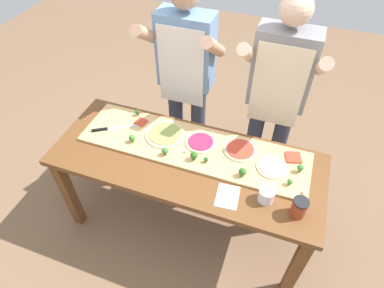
{
  "coord_description": "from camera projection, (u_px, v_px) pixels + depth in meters",
  "views": [
    {
      "loc": [
        0.52,
        -1.33,
        2.36
      ],
      "look_at": [
        0.02,
        0.07,
        0.85
      ],
      "focal_mm": 30.42,
      "sensor_mm": 36.0,
      "label": 1
    }
  ],
  "objects": [
    {
      "name": "cutting_board",
      "position": [
        193.0,
        147.0,
        2.19
      ],
      "size": [
        1.55,
        0.41,
        0.02
      ],
      "primitive_type": "cube",
      "color": "tan",
      "rests_on": "prep_table"
    },
    {
      "name": "sauce_jar",
      "position": [
        299.0,
        208.0,
        1.79
      ],
      "size": [
        0.09,
        0.09,
        0.12
      ],
      "color": "#99381E",
      "rests_on": "prep_table"
    },
    {
      "name": "pizza_whole_cheese_artichoke",
      "position": [
        272.0,
        167.0,
        2.04
      ],
      "size": [
        0.19,
        0.19,
        0.02
      ],
      "color": "beige",
      "rests_on": "cutting_board"
    },
    {
      "name": "pizza_slice_far_left",
      "position": [
        293.0,
        157.0,
        2.1
      ],
      "size": [
        0.12,
        0.12,
        0.01
      ],
      "primitive_type": "cube",
      "rotation": [
        0.0,
        0.0,
        0.29
      ],
      "color": "#BC3D28",
      "rests_on": "cutting_board"
    },
    {
      "name": "broccoli_floret_center_left",
      "position": [
        243.0,
        172.0,
        1.98
      ],
      "size": [
        0.05,
        0.05,
        0.06
      ],
      "color": "#366618",
      "rests_on": "cutting_board"
    },
    {
      "name": "cheese_crumble_c",
      "position": [
        273.0,
        184.0,
        1.95
      ],
      "size": [
        0.02,
        0.02,
        0.02
      ],
      "primitive_type": "cube",
      "rotation": [
        0.0,
        0.0,
        0.09
      ],
      "color": "white",
      "rests_on": "cutting_board"
    },
    {
      "name": "pizza_slice_far_right",
      "position": [
        141.0,
        122.0,
        2.34
      ],
      "size": [
        0.09,
        0.09,
        0.01
      ],
      "primitive_type": "cube",
      "rotation": [
        0.0,
        0.0,
        -0.23
      ],
      "color": "#BC3D28",
      "rests_on": "cutting_board"
    },
    {
      "name": "broccoli_floret_center_right",
      "position": [
        300.0,
        168.0,
        2.0
      ],
      "size": [
        0.04,
        0.04,
        0.06
      ],
      "color": "#3F7220",
      "rests_on": "cutting_board"
    },
    {
      "name": "prep_table",
      "position": [
        186.0,
        168.0,
        2.21
      ],
      "size": [
        1.79,
        0.7,
        0.78
      ],
      "color": "brown",
      "rests_on": "ground"
    },
    {
      "name": "broccoli_floret_back_right",
      "position": [
        206.0,
        159.0,
        2.06
      ],
      "size": [
        0.03,
        0.03,
        0.04
      ],
      "color": "#366618",
      "rests_on": "cutting_board"
    },
    {
      "name": "chefs_knife",
      "position": [
        109.0,
        129.0,
        2.29
      ],
      "size": [
        0.29,
        0.19,
        0.02
      ],
      "color": "#B7BABF",
      "rests_on": "cutting_board"
    },
    {
      "name": "broccoli_floret_back_mid",
      "position": [
        137.0,
        112.0,
        2.38
      ],
      "size": [
        0.03,
        0.03,
        0.05
      ],
      "color": "#2C5915",
      "rests_on": "cutting_board"
    },
    {
      "name": "pizza_whole_beet_magenta",
      "position": [
        201.0,
        142.0,
        2.2
      ],
      "size": [
        0.21,
        0.21,
        0.02
      ],
      "color": "beige",
      "rests_on": "cutting_board"
    },
    {
      "name": "broccoli_floret_front_left",
      "position": [
        132.0,
        138.0,
        2.18
      ],
      "size": [
        0.05,
        0.05,
        0.06
      ],
      "color": "#487A23",
      "rests_on": "cutting_board"
    },
    {
      "name": "cheese_crumble_b",
      "position": [
        186.0,
        151.0,
        2.14
      ],
      "size": [
        0.02,
        0.02,
        0.02
      ],
      "primitive_type": "cube",
      "rotation": [
        0.0,
        0.0,
        1.47
      ],
      "color": "silver",
      "rests_on": "cutting_board"
    },
    {
      "name": "pizza_whole_pesto_green",
      "position": [
        165.0,
        134.0,
        2.25
      ],
      "size": [
        0.27,
        0.27,
        0.02
      ],
      "color": "beige",
      "rests_on": "cutting_board"
    },
    {
      "name": "cook_left",
      "position": [
        186.0,
        72.0,
        2.43
      ],
      "size": [
        0.54,
        0.39,
        1.67
      ],
      "color": "#333847",
      "rests_on": "ground"
    },
    {
      "name": "broccoli_floret_front_right",
      "position": [
        194.0,
        155.0,
        2.07
      ],
      "size": [
        0.05,
        0.05,
        0.07
      ],
      "color": "#366618",
      "rests_on": "cutting_board"
    },
    {
      "name": "cheese_crumble_a",
      "position": [
        304.0,
        192.0,
        1.91
      ],
      "size": [
        0.02,
        0.02,
        0.02
      ],
      "primitive_type": "cube",
      "rotation": [
        0.0,
        0.0,
        1.15
      ],
      "color": "white",
      "rests_on": "cutting_board"
    },
    {
      "name": "ground_plane",
      "position": [
        187.0,
        221.0,
        2.69
      ],
      "size": [
        8.0,
        8.0,
        0.0
      ],
      "primitive_type": "plane",
      "color": "brown"
    },
    {
      "name": "pizza_whole_tomato_red",
      "position": [
        240.0,
        149.0,
        2.15
      ],
      "size": [
        0.22,
        0.22,
        0.02
      ],
      "color": "beige",
      "rests_on": "cutting_board"
    },
    {
      "name": "recipe_note",
      "position": [
        228.0,
        196.0,
        1.92
      ],
      "size": [
        0.15,
        0.18,
        0.0
      ],
      "primitive_type": "cube",
      "rotation": [
        0.0,
        0.0,
        0.1
      ],
      "color": "white",
      "rests_on": "prep_table"
    },
    {
      "name": "flour_cup",
      "position": [
        266.0,
        196.0,
        1.87
      ],
      "size": [
        0.09,
        0.09,
        0.09
      ],
      "color": "white",
      "rests_on": "prep_table"
    },
    {
      "name": "cook_right",
      "position": [
        277.0,
        91.0,
        2.27
      ],
      "size": [
        0.54,
        0.39,
        1.67
      ],
      "color": "#333847",
      "rests_on": "ground"
    },
    {
      "name": "broccoli_floret_back_left",
      "position": [
        290.0,
        182.0,
        1.94
      ],
      "size": [
        0.03,
        0.03,
        0.05
      ],
      "color": "#487A23",
      "rests_on": "cutting_board"
    },
    {
      "name": "broccoli_floret_front_mid",
      "position": [
        165.0,
        151.0,
        2.1
      ],
      "size": [
        0.04,
        0.04,
        0.06
      ],
      "color": "#3F7220",
      "rests_on": "cutting_board"
    }
  ]
}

